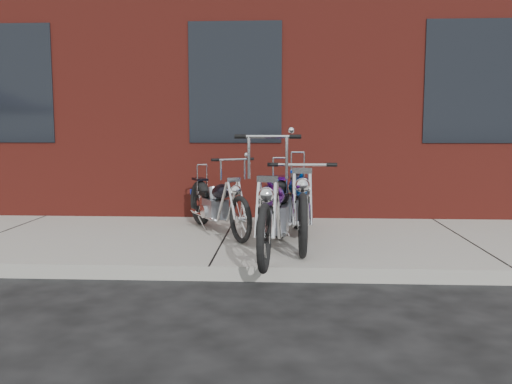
{
  "coord_description": "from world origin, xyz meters",
  "views": [
    {
      "loc": [
        0.74,
        -5.23,
        1.52
      ],
      "look_at": [
        0.43,
        0.8,
        0.81
      ],
      "focal_mm": 38.0,
      "sensor_mm": 36.0,
      "label": 1
    }
  ],
  "objects": [
    {
      "name": "sidewalk",
      "position": [
        0.0,
        1.5,
        0.07
      ],
      "size": [
        22.0,
        3.0,
        0.15
      ],
      "primitive_type": "cube",
      "color": "#A09E9B",
      "rests_on": "ground"
    },
    {
      "name": "chopper_third",
      "position": [
        -0.13,
        1.79,
        0.51
      ],
      "size": [
        1.04,
        1.79,
        1.01
      ],
      "rotation": [
        0.0,
        0.0,
        -1.07
      ],
      "color": "black",
      "rests_on": "sidewalk"
    },
    {
      "name": "ground",
      "position": [
        0.0,
        0.0,
        0.0
      ],
      "size": [
        120.0,
        120.0,
        0.0
      ],
      "primitive_type": "plane",
      "color": "#2E2E2F",
      "rests_on": "ground"
    },
    {
      "name": "chopper_blue",
      "position": [
        0.93,
        1.34,
        0.59
      ],
      "size": [
        0.59,
        2.42,
        1.05
      ],
      "rotation": [
        0.0,
        0.0,
        -1.56
      ],
      "color": "black",
      "rests_on": "sidewalk"
    },
    {
      "name": "building_brick",
      "position": [
        0.0,
        8.0,
        4.0
      ],
      "size": [
        22.0,
        10.0,
        8.0
      ],
      "primitive_type": "cube",
      "color": "maroon",
      "rests_on": "ground"
    },
    {
      "name": "chopper_purple",
      "position": [
        0.64,
        0.66,
        0.57
      ],
      "size": [
        0.57,
        2.33,
        1.31
      ],
      "rotation": [
        0.0,
        0.0,
        -1.66
      ],
      "color": "black",
      "rests_on": "sidewalk"
    }
  ]
}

